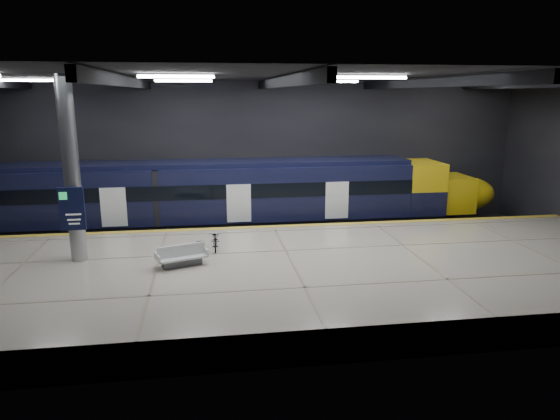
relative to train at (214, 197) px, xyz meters
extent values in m
plane|color=black|center=(2.76, -5.50, -2.06)|extent=(30.00, 30.00, 0.00)
cube|color=black|center=(2.76, 2.50, 1.94)|extent=(30.00, 0.10, 8.00)
cube|color=black|center=(2.76, -13.50, 1.94)|extent=(30.00, 0.10, 8.00)
cube|color=black|center=(2.76, -5.50, 5.94)|extent=(30.00, 16.00, 0.10)
cube|color=black|center=(-3.24, -5.50, 5.69)|extent=(0.25, 16.00, 0.40)
cube|color=black|center=(2.76, -5.50, 5.69)|extent=(0.25, 16.00, 0.40)
cube|color=black|center=(8.76, -5.50, 5.69)|extent=(0.25, 16.00, 0.40)
cube|color=black|center=(14.76, -5.50, 5.69)|extent=(0.25, 16.00, 0.40)
cube|color=white|center=(-1.24, -7.50, 5.82)|extent=(2.60, 0.18, 0.10)
cube|color=white|center=(5.76, -7.50, 5.82)|extent=(2.60, 0.18, 0.10)
cube|color=white|center=(12.76, -7.50, 5.82)|extent=(2.60, 0.18, 0.10)
cube|color=white|center=(-8.24, -1.50, 5.82)|extent=(2.60, 0.18, 0.10)
cube|color=white|center=(-1.24, -1.50, 5.82)|extent=(2.60, 0.18, 0.10)
cube|color=white|center=(5.76, -1.50, 5.82)|extent=(2.60, 0.18, 0.10)
cube|color=white|center=(12.76, -1.50, 5.82)|extent=(2.60, 0.18, 0.10)
cube|color=beige|center=(2.76, -8.00, -1.51)|extent=(30.00, 11.00, 1.10)
cube|color=gold|center=(2.76, -2.75, -0.95)|extent=(30.00, 0.40, 0.01)
cube|color=gray|center=(2.76, -0.72, -1.98)|extent=(30.00, 0.08, 0.16)
cube|color=gray|center=(2.76, 0.72, -1.98)|extent=(30.00, 0.08, 0.16)
cube|color=black|center=(-1.80, 0.00, -1.51)|extent=(24.00, 2.58, 0.80)
cube|color=black|center=(-1.80, 0.00, 0.27)|extent=(24.00, 2.80, 2.75)
cube|color=black|center=(-1.80, 0.00, 1.76)|extent=(24.00, 2.30, 0.24)
cube|color=black|center=(-1.80, -1.41, 0.54)|extent=(24.00, 0.04, 0.70)
cube|color=white|center=(1.20, -1.41, -0.06)|extent=(1.20, 0.05, 1.90)
cube|color=gold|center=(11.20, 0.00, 0.27)|extent=(2.00, 2.80, 2.75)
ellipsoid|color=gold|center=(13.80, 0.00, -0.21)|extent=(3.60, 2.52, 1.90)
cube|color=black|center=(11.50, 0.00, 0.44)|extent=(1.60, 2.38, 0.80)
cube|color=#595B60|center=(-1.33, -7.78, -0.83)|extent=(1.50, 0.89, 0.27)
cube|color=silver|center=(-1.33, -7.78, -0.62)|extent=(1.93, 1.30, 0.07)
cube|color=silver|center=(-1.33, -7.78, -0.37)|extent=(1.71, 0.65, 0.45)
cube|color=silver|center=(-2.18, -8.06, -0.51)|extent=(0.30, 0.73, 0.27)
cube|color=silver|center=(-0.49, -7.49, -0.51)|extent=(0.30, 0.73, 0.27)
imported|color=#99999E|center=(-0.06, -5.91, -0.57)|extent=(0.54, 1.49, 0.78)
cube|color=black|center=(-0.66, -5.91, -0.78)|extent=(0.30, 0.18, 0.35)
cylinder|color=#9EA0A5|center=(-5.24, -6.50, 2.49)|extent=(0.60, 0.60, 6.90)
cube|color=#0E1333|center=(-5.24, -6.92, 1.14)|extent=(0.90, 0.12, 1.60)
camera|label=1|loc=(-0.29, -25.59, 5.25)|focal=32.00mm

